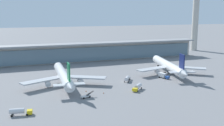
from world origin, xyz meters
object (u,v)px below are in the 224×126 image
object	(u,v)px
service_truck_under_wing_grey	(127,78)
service_truck_mid_apron_yellow	(138,87)
control_tower	(196,15)
airliner_left_stand	(63,76)
airliner_centre_stand	(168,66)
service_truck_on_taxiway_yellow	(20,111)
service_truck_by_tail_blue	(163,75)
service_truck_near_nose_white	(86,96)
safety_cone_bravo	(104,93)
safety_cone_alpha	(86,91)

from	to	relation	value
service_truck_under_wing_grey	service_truck_mid_apron_yellow	distance (m)	18.74
service_truck_under_wing_grey	control_tower	xyz separation A→B (m)	(116.59, 95.01, 35.38)
airliner_left_stand	airliner_centre_stand	xyz separation A→B (m)	(69.76, 4.46, 0.00)
service_truck_on_taxiway_yellow	service_truck_by_tail_blue	bearing A→B (deg)	21.92
airliner_centre_stand	service_truck_mid_apron_yellow	bearing A→B (deg)	-141.53
service_truck_by_tail_blue	service_truck_mid_apron_yellow	bearing A→B (deg)	-145.24
service_truck_near_nose_white	safety_cone_bravo	world-z (taller)	service_truck_near_nose_white
airliner_left_stand	service_truck_under_wing_grey	size ratio (longest dim) A/B	7.14
safety_cone_bravo	airliner_centre_stand	bearing A→B (deg)	27.22
service_truck_mid_apron_yellow	service_truck_by_tail_blue	xyz separation A→B (m)	(25.69, 17.83, -0.02)
airliner_centre_stand	service_truck_under_wing_grey	size ratio (longest dim) A/B	7.10
service_truck_near_nose_white	service_truck_mid_apron_yellow	distance (m)	28.47
airliner_centre_stand	safety_cone_bravo	world-z (taller)	airliner_centre_stand
airliner_left_stand	service_truck_on_taxiway_yellow	bearing A→B (deg)	-121.04
airliner_left_stand	safety_cone_alpha	distance (m)	19.98
airliner_centre_stand	service_truck_mid_apron_yellow	world-z (taller)	airliner_centre_stand
airliner_left_stand	safety_cone_bravo	world-z (taller)	airliner_left_stand
service_truck_mid_apron_yellow	safety_cone_alpha	world-z (taller)	service_truck_mid_apron_yellow
service_truck_near_nose_white	safety_cone_bravo	bearing A→B (deg)	21.19
service_truck_near_nose_white	service_truck_on_taxiway_yellow	world-z (taller)	service_truck_on_taxiway_yellow
airliner_left_stand	control_tower	world-z (taller)	control_tower
service_truck_under_wing_grey	control_tower	size ratio (longest dim) A/B	0.12
service_truck_near_nose_white	safety_cone_alpha	world-z (taller)	service_truck_near_nose_white
service_truck_near_nose_white	service_truck_mid_apron_yellow	world-z (taller)	service_truck_mid_apron_yellow
airliner_centre_stand	service_truck_near_nose_white	distance (m)	71.37
service_truck_under_wing_grey	safety_cone_bravo	world-z (taller)	service_truck_under_wing_grey
airliner_left_stand	service_truck_by_tail_blue	distance (m)	60.26
service_truck_mid_apron_yellow	safety_cone_alpha	size ratio (longest dim) A/B	11.00
service_truck_by_tail_blue	service_truck_under_wing_grey	bearing A→B (deg)	178.08
service_truck_on_taxiway_yellow	airliner_centre_stand	bearing A→B (deg)	25.24
airliner_centre_stand	safety_cone_alpha	xyz separation A→B (m)	(-61.38, -21.95, -4.77)
airliner_centre_stand	service_truck_under_wing_grey	distance (m)	35.01
service_truck_on_taxiway_yellow	control_tower	xyz separation A→B (m)	(176.77, 129.52, 35.38)
airliner_left_stand	safety_cone_alpha	bearing A→B (deg)	-64.40
airliner_centre_stand	service_truck_on_taxiway_yellow	xyz separation A→B (m)	(-93.66, -44.16, -3.38)
service_truck_under_wing_grey	service_truck_by_tail_blue	size ratio (longest dim) A/B	1.11
airliner_left_stand	control_tower	distance (m)	180.16
service_truck_near_nose_white	service_truck_by_tail_blue	bearing A→B (deg)	21.39
service_truck_mid_apron_yellow	control_tower	xyz separation A→B (m)	(118.70, 113.63, 35.38)
control_tower	safety_cone_alpha	size ratio (longest dim) A/B	97.00
safety_cone_bravo	service_truck_by_tail_blue	bearing A→B (deg)	21.44
service_truck_under_wing_grey	safety_cone_bravo	size ratio (longest dim) A/B	12.12
service_truck_by_tail_blue	control_tower	size ratio (longest dim) A/B	0.11
service_truck_mid_apron_yellow	service_truck_under_wing_grey	bearing A→B (deg)	83.53
service_truck_by_tail_blue	safety_cone_bravo	xyz separation A→B (m)	(-44.03, -17.29, -1.37)
safety_cone_bravo	service_truck_on_taxiway_yellow	bearing A→B (deg)	-157.54
airliner_centre_stand	service_truck_near_nose_white	xyz separation A→B (m)	(-63.85, -31.58, -4.27)
safety_cone_bravo	service_truck_mid_apron_yellow	bearing A→B (deg)	-1.69
service_truck_by_tail_blue	service_truck_on_taxiway_yellow	size ratio (longest dim) A/B	0.87
airliner_centre_stand	safety_cone_bravo	bearing A→B (deg)	-152.78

